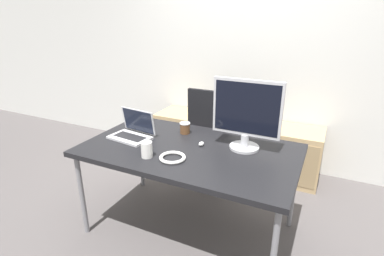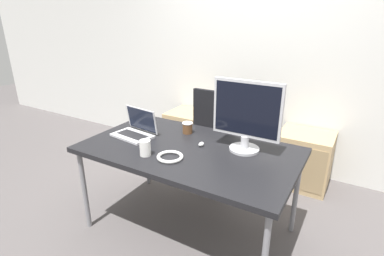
% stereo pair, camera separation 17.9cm
% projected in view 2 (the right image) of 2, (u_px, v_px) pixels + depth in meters
% --- Properties ---
extents(ground_plane, '(14.00, 14.00, 0.00)m').
position_uv_depth(ground_plane, '(189.00, 228.00, 2.61)').
color(ground_plane, '#514C4C').
extents(wall_back, '(10.00, 0.05, 2.60)m').
position_uv_depth(wall_back, '(258.00, 56.00, 3.38)').
color(wall_back, silver).
rests_on(wall_back, ground_plane).
extents(desk, '(1.66, 0.96, 0.77)m').
position_uv_depth(desk, '(189.00, 153.00, 2.35)').
color(desk, black).
rests_on(desk, ground_plane).
extents(office_chair, '(0.56, 0.56, 1.07)m').
position_uv_depth(office_chair, '(221.00, 149.00, 3.17)').
color(office_chair, '#232326').
rests_on(office_chair, ground_plane).
extents(cabinet_left, '(0.54, 0.48, 0.59)m').
position_uv_depth(cabinet_left, '(190.00, 134.00, 3.86)').
color(cabinet_left, tan).
rests_on(cabinet_left, ground_plane).
extents(cabinet_right, '(0.54, 0.48, 0.59)m').
position_uv_depth(cabinet_right, '(304.00, 159.00, 3.19)').
color(cabinet_right, tan).
rests_on(cabinet_right, ground_plane).
extents(laptop_center, '(0.37, 0.28, 0.23)m').
position_uv_depth(laptop_center, '(136.00, 130.00, 2.56)').
color(laptop_center, silver).
rests_on(laptop_center, desk).
extents(monitor, '(0.52, 0.23, 0.54)m').
position_uv_depth(monitor, '(246.00, 116.00, 2.20)').
color(monitor, '#B7B7BC').
rests_on(monitor, desk).
extents(mouse, '(0.04, 0.06, 0.03)m').
position_uv_depth(mouse, '(201.00, 144.00, 2.36)').
color(mouse, silver).
rests_on(mouse, desk).
extents(coffee_cup_white, '(0.08, 0.08, 0.12)m').
position_uv_depth(coffee_cup_white, '(145.00, 148.00, 2.19)').
color(coffee_cup_white, white).
rests_on(coffee_cup_white, desk).
extents(coffee_cup_brown, '(0.09, 0.09, 0.10)m').
position_uv_depth(coffee_cup_brown, '(187.00, 128.00, 2.61)').
color(coffee_cup_brown, brown).
rests_on(coffee_cup_brown, desk).
extents(cable_coil, '(0.19, 0.19, 0.03)m').
position_uv_depth(cable_coil, '(170.00, 157.00, 2.16)').
color(cable_coil, white).
rests_on(cable_coil, desk).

